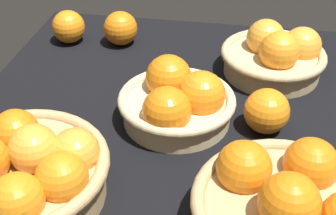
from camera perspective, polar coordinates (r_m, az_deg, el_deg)
The scene contains 8 objects.
market_tray at distance 80.51cm, azimuth -0.50°, elevation -2.80°, with size 84.00×72.00×3.00cm, color black.
basket_center at distance 77.74cm, azimuth 1.18°, elevation 0.80°, with size 20.24×20.24×10.46cm.
basket_near_right at distance 66.32cm, azimuth -17.56°, elevation -7.66°, with size 25.30×25.30×11.46cm.
basket_far_left at distance 93.96cm, azimuth 13.29°, elevation 6.40°, with size 20.82×20.82×10.57cm.
basket_far_right at distance 60.91cm, azimuth 14.88°, elevation -11.93°, with size 24.56×24.56×12.11cm.
loose_orange_front_gap at distance 106.48cm, azimuth -12.30°, elevation 9.81°, with size 7.35×7.35×7.35cm, color orange.
loose_orange_back_gap at distance 103.70cm, azimuth -5.94°, elevation 9.79°, with size 7.56×7.56×7.56cm, color orange.
loose_orange_side_gap at distance 77.64cm, azimuth 12.20°, elevation -0.45°, with size 7.67×7.67×7.67cm, color orange.
Camera 1 is at (62.26, 11.25, 51.30)cm, focal length 48.90 mm.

